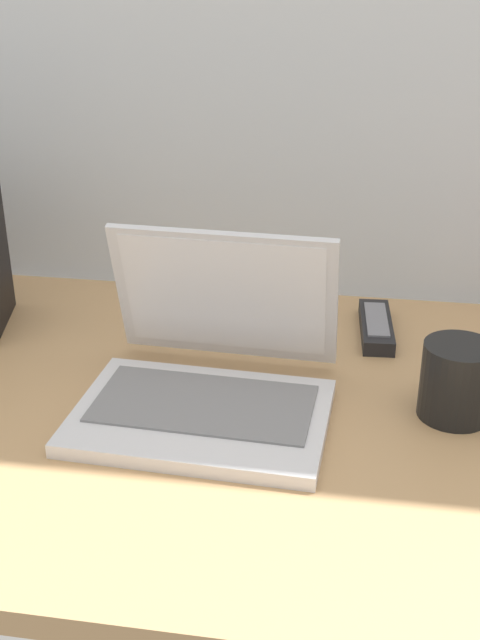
# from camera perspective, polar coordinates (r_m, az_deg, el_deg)

# --- Properties ---
(desk) EXTENTS (1.60, 0.76, 0.03)m
(desk) POSITION_cam_1_polar(r_m,az_deg,el_deg) (1.02, 2.26, -7.05)
(desk) COLOR tan
(desk) RESTS_ON ground
(laptop) EXTENTS (0.32, 0.29, 0.21)m
(laptop) POSITION_cam_1_polar(r_m,az_deg,el_deg) (1.00, -2.22, -3.83)
(laptop) COLOR silver
(laptop) RESTS_ON desk
(coffee_mug) EXTENTS (0.13, 0.09, 0.10)m
(coffee_mug) POSITION_cam_1_polar(r_m,az_deg,el_deg) (1.01, 15.63, -4.22)
(coffee_mug) COLOR black
(coffee_mug) RESTS_ON desk
(remote_control_near) EXTENTS (0.06, 0.16, 0.02)m
(remote_control_near) POSITION_cam_1_polar(r_m,az_deg,el_deg) (1.21, 9.85, -0.44)
(remote_control_near) COLOR black
(remote_control_near) RESTS_ON desk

